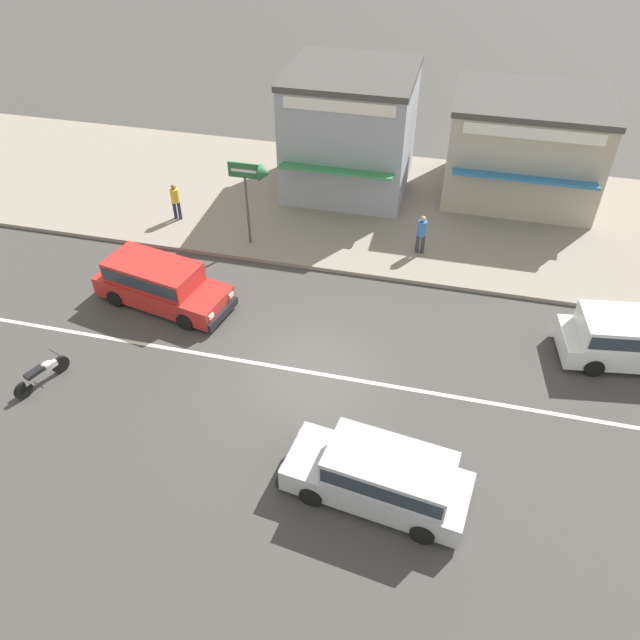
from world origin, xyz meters
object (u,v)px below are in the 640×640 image
minivan_silver_4 (382,475)px  arrow_signboard (258,178)px  minivan_red_2 (159,282)px  shopfront_far_kios (350,130)px  minivan_white_3 (637,338)px  shopfront_mid_block (524,147)px  pedestrian_near_clock (422,232)px  motorcycle_1 (42,373)px  pedestrian_mid_kerb (175,199)px

minivan_silver_4 → arrow_signboard: bearing=121.8°
minivan_red_2 → shopfront_far_kios: 10.78m
minivan_white_3 → shopfront_mid_block: bearing=110.0°
minivan_red_2 → shopfront_far_kios: (4.67, 9.55, 1.83)m
minivan_white_3 → shopfront_far_kios: (-10.73, 8.79, 1.83)m
minivan_red_2 → shopfront_mid_block: (11.87, 10.46, 1.44)m
minivan_red_2 → arrow_signboard: (2.39, 4.03, 2.15)m
shopfront_far_kios → arrow_signboard: bearing=-112.5°
minivan_silver_4 → pedestrian_near_clock: 10.89m
minivan_silver_4 → shopfront_far_kios: 16.15m
motorcycle_1 → minivan_white_3: bearing=17.0°
minivan_red_2 → arrow_signboard: 5.16m
motorcycle_1 → pedestrian_near_clock: bearing=42.7°
pedestrian_mid_kerb → arrow_signboard: bearing=-14.6°
minivan_white_3 → shopfront_far_kios: bearing=140.7°
motorcycle_1 → shopfront_mid_block: size_ratio=0.29×
minivan_silver_4 → shopfront_mid_block: shopfront_mid_block is taller
pedestrian_near_clock → motorcycle_1: bearing=-137.3°
minivan_red_2 → minivan_silver_4: bearing=-34.9°
minivan_red_2 → pedestrian_near_clock: 9.68m
shopfront_mid_block → shopfront_far_kios: (-7.20, -0.92, 0.39)m
arrow_signboard → pedestrian_near_clock: (5.97, 0.85, -1.92)m
shopfront_mid_block → minivan_red_2: bearing=-138.6°
minivan_red_2 → pedestrian_near_clock: bearing=30.3°
arrow_signboard → shopfront_mid_block: 11.48m
minivan_white_3 → arrow_signboard: arrow_signboard is taller
motorcycle_1 → arrow_signboard: size_ratio=0.53×
motorcycle_1 → pedestrian_mid_kerb: pedestrian_mid_kerb is taller
shopfront_mid_block → shopfront_far_kios: 7.27m
motorcycle_1 → pedestrian_near_clock: pedestrian_near_clock is taller
minivan_red_2 → minivan_silver_4: same height
pedestrian_near_clock → arrow_signboard: bearing=-171.9°
minivan_silver_4 → arrow_signboard: size_ratio=1.43×
motorcycle_1 → pedestrian_near_clock: 13.82m
arrow_signboard → pedestrian_mid_kerb: 4.53m
minivan_white_3 → shopfront_far_kios: size_ratio=0.86×
pedestrian_near_clock → shopfront_far_kios: (-3.69, 4.66, 1.60)m
minivan_red_2 → motorcycle_1: minivan_red_2 is taller
motorcycle_1 → arrow_signboard: bearing=63.9°
minivan_white_3 → minivan_red_2: bearing=-177.2°
minivan_white_3 → pedestrian_mid_kerb: size_ratio=3.20×
pedestrian_near_clock → pedestrian_mid_kerb: pedestrian_near_clock is taller
motorcycle_1 → minivan_silver_4: bearing=-8.3°
arrow_signboard → shopfront_far_kios: shopfront_far_kios is taller
minivan_white_3 → pedestrian_near_clock: size_ratio=3.14×
motorcycle_1 → shopfront_mid_block: bearing=47.6°
shopfront_mid_block → shopfront_far_kios: shopfront_far_kios is taller
minivan_silver_4 → motorcycle_1: size_ratio=2.73×
minivan_silver_4 → pedestrian_mid_kerb: 15.05m
minivan_red_2 → shopfront_far_kios: bearing=63.9°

